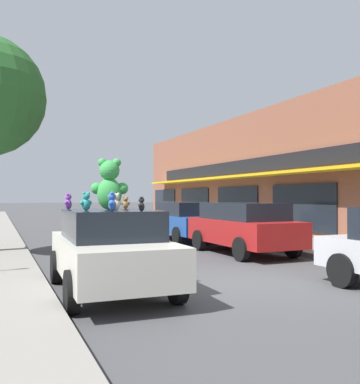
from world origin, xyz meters
name	(u,v)px	position (x,y,z in m)	size (l,w,h in m)	color
ground_plane	(234,281)	(0.00, 0.00, 0.00)	(260.00, 260.00, 0.00)	#424244
plush_art_car	(110,249)	(-2.76, 0.01, 0.84)	(2.10, 4.24, 1.60)	beige
teddy_bear_giant	(109,185)	(-2.76, 0.06, 2.08)	(0.76, 0.55, 1.01)	green
teddy_bear_teal	(86,202)	(-3.27, -0.21, 1.76)	(0.26, 0.20, 0.35)	teal
teddy_bear_blue	(112,202)	(-2.91, -0.75, 1.76)	(0.19, 0.26, 0.34)	blue
teddy_bear_cream	(116,202)	(-2.71, -0.23, 1.76)	(0.25, 0.16, 0.33)	beige
teddy_bear_black	(141,204)	(-2.43, -0.93, 1.72)	(0.17, 0.18, 0.26)	black
teddy_bear_brown	(126,203)	(-2.22, 0.82, 1.73)	(0.20, 0.13, 0.27)	olive
teddy_bear_purple	(68,201)	(-3.43, 0.88, 1.75)	(0.21, 0.24, 0.33)	purple
parked_car_far_center	(243,226)	(2.57, 3.80, 0.90)	(2.03, 4.47, 1.65)	maroon
parked_car_far_right	(185,220)	(2.57, 8.45, 0.87)	(2.07, 4.58, 1.62)	#1E4793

